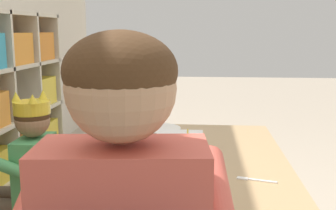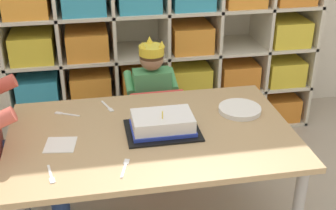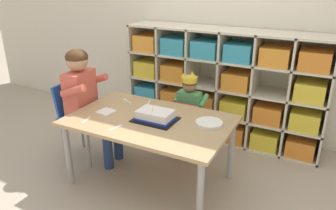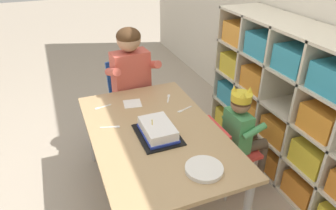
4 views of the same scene
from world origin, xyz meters
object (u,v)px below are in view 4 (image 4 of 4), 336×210
at_px(activity_table, 155,138).
at_px(fork_at_table_front_edge, 102,107).
at_px(classroom_chair_adult_side, 130,94).
at_px(classroom_chair_blue, 228,149).
at_px(fork_near_child_seat, 168,98).
at_px(birthday_cake_on_tray, 158,130).
at_px(fork_by_napkin, 184,110).
at_px(child_with_crown, 243,128).
at_px(paper_plate_stack, 204,169).
at_px(fork_near_cake_tray, 111,127).
at_px(adult_helper_seated, 134,78).

relative_size(activity_table, fork_at_table_front_edge, 10.13).
relative_size(activity_table, classroom_chair_adult_side, 1.76).
distance_m(classroom_chair_blue, fork_near_child_seat, 0.59).
bearing_deg(fork_near_child_seat, birthday_cake_on_tray, -2.71).
relative_size(classroom_chair_adult_side, fork_near_child_seat, 5.94).
relative_size(classroom_chair_adult_side, fork_by_napkin, 5.68).
xyz_separation_m(child_with_crown, fork_at_table_front_edge, (-0.52, -0.87, 0.07)).
xyz_separation_m(paper_plate_stack, fork_near_cake_tray, (-0.60, -0.37, -0.01)).
distance_m(child_with_crown, fork_by_napkin, 0.43).
bearing_deg(fork_at_table_front_edge, child_with_crown, -41.40).
distance_m(child_with_crown, adult_helper_seated, 0.96).
height_order(classroom_chair_adult_side, fork_near_cake_tray, classroom_chair_adult_side).
bearing_deg(fork_by_napkin, activity_table, -167.75).
height_order(classroom_chair_blue, birthday_cake_on_tray, birthday_cake_on_tray).
bearing_deg(fork_near_child_seat, classroom_chair_adult_side, -128.41).
distance_m(activity_table, fork_by_napkin, 0.34).
relative_size(adult_helper_seated, fork_near_cake_tray, 8.26).
height_order(child_with_crown, paper_plate_stack, child_with_crown).
height_order(paper_plate_stack, fork_at_table_front_edge, paper_plate_stack).
relative_size(classroom_chair_adult_side, fork_near_cake_tray, 5.73).
bearing_deg(classroom_chair_adult_side, adult_helper_seated, -90.00).
bearing_deg(fork_near_cake_tray, activity_table, 166.02).
height_order(activity_table, fork_by_napkin, fork_by_napkin).
height_order(paper_plate_stack, fork_by_napkin, paper_plate_stack).
height_order(classroom_chair_blue, fork_near_child_seat, fork_near_child_seat).
bearing_deg(fork_near_cake_tray, fork_near_child_seat, -138.41).
bearing_deg(fork_at_table_front_edge, fork_by_napkin, -35.62).
xyz_separation_m(classroom_chair_blue, fork_near_child_seat, (-0.47, -0.27, 0.23)).
height_order(activity_table, fork_at_table_front_edge, fork_at_table_front_edge).
distance_m(fork_at_table_front_edge, fork_near_cake_tray, 0.29).
relative_size(activity_table, adult_helper_seated, 1.22).
bearing_deg(fork_by_napkin, fork_at_table_front_edge, 134.95).
xyz_separation_m(classroom_chair_blue, child_with_crown, (-0.00, 0.10, 0.16)).
bearing_deg(fork_by_napkin, child_with_crown, -59.01).
distance_m(classroom_chair_adult_side, fork_near_child_seat, 0.48).
bearing_deg(activity_table, fork_by_napkin, 122.23).
bearing_deg(fork_near_cake_tray, classroom_chair_adult_side, -98.54).
height_order(fork_near_cake_tray, fork_near_child_seat, same).
bearing_deg(adult_helper_seated, fork_at_table_front_edge, -147.06).
bearing_deg(fork_near_child_seat, fork_near_cake_tray, -38.06).
relative_size(child_with_crown, fork_at_table_front_edge, 6.45).
xyz_separation_m(classroom_chair_blue, fork_by_napkin, (-0.27, -0.23, 0.23)).
relative_size(classroom_chair_blue, birthday_cake_on_tray, 1.73).
bearing_deg(activity_table, paper_plate_stack, 14.53).
bearing_deg(activity_table, birthday_cake_on_tray, 3.58).
xyz_separation_m(paper_plate_stack, fork_near_child_seat, (-0.84, 0.13, -0.01)).
height_order(birthday_cake_on_tray, fork_near_cake_tray, birthday_cake_on_tray).
xyz_separation_m(activity_table, classroom_chair_blue, (0.09, 0.51, -0.17)).
xyz_separation_m(child_with_crown, paper_plate_stack, (0.36, -0.49, 0.08)).
xyz_separation_m(child_with_crown, birthday_cake_on_tray, (-0.04, -0.61, 0.10)).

